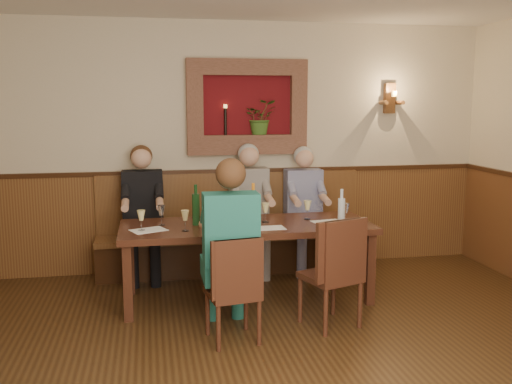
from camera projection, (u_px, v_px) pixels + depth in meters
room_shell at (298, 106)px, 3.50m from camera, size 6.04×6.04×2.82m
wainscoting at (295, 308)px, 3.70m from camera, size 6.02×6.02×1.15m
wall_niche at (251, 111)px, 6.41m from camera, size 1.36×0.30×1.06m
wall_sconce at (390, 99)px, 6.68m from camera, size 0.25×0.20×0.35m
dining_table at (247, 232)px, 5.48m from camera, size 2.40×0.90×0.75m
bench at (233, 243)px, 6.45m from camera, size 3.00×0.45×1.11m
chair_near_left at (233, 310)px, 4.57m from camera, size 0.44×0.44×0.88m
chair_near_right at (331, 294)px, 4.88m from camera, size 0.54×0.54×0.96m
person_bench_left at (143, 225)px, 6.13m from camera, size 0.43×0.53×1.45m
person_bench_mid at (250, 221)px, 6.34m from camera, size 0.43×0.53×1.45m
person_bench_right at (305, 220)px, 6.46m from camera, size 0.41×0.51×1.41m
person_chair_front at (229, 261)px, 4.69m from camera, size 0.44×0.54×1.48m
spittoon_bucket at (221, 212)px, 5.41m from camera, size 0.27×0.27×0.24m
wine_bottle_green_a at (253, 208)px, 5.41m from camera, size 0.09×0.09×0.40m
wine_bottle_green_b at (196, 208)px, 5.41m from camera, size 0.09×0.09×0.39m
water_bottle at (341, 212)px, 5.32m from camera, size 0.08×0.08×0.36m
tasting_sheet_a at (149, 230)px, 5.20m from camera, size 0.37×0.32×0.00m
tasting_sheet_b at (270, 228)px, 5.29m from camera, size 0.27×0.20×0.00m
tasting_sheet_c at (328, 222)px, 5.56m from camera, size 0.32×0.25×0.00m
tasting_sheet_d at (222, 231)px, 5.15m from camera, size 0.30×0.25×0.00m
wine_glass_0 at (307, 210)px, 5.67m from camera, size 0.08×0.08×0.19m
wine_glass_1 at (141, 220)px, 5.17m from camera, size 0.08×0.08×0.19m
wine_glass_2 at (266, 213)px, 5.54m from camera, size 0.08×0.08×0.19m
wine_glass_3 at (208, 215)px, 5.44m from camera, size 0.08×0.08×0.19m
wine_glass_4 at (246, 218)px, 5.28m from camera, size 0.08×0.08×0.19m
wine_glass_5 at (161, 215)px, 5.41m from camera, size 0.08×0.08×0.19m
wine_glass_6 at (185, 221)px, 5.16m from camera, size 0.08×0.08×0.19m
wine_glass_7 at (238, 222)px, 5.09m from camera, size 0.08×0.08×0.19m
wine_glass_8 at (345, 213)px, 5.51m from camera, size 0.08×0.08×0.19m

